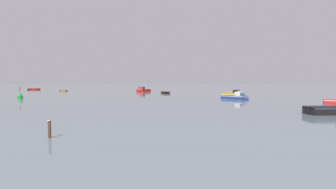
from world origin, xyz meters
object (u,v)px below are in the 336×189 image
(motorboat_moored_1, at_px, (235,94))
(rowboat_moored_5, at_px, (34,89))
(rowboat_moored_2, at_px, (64,91))
(mooring_post_left, at_px, (49,129))
(motorboat_moored_5, at_px, (142,91))
(motorboat_moored_4, at_px, (238,98))
(channel_buoy, at_px, (20,96))
(rowboat_moored_4, at_px, (165,92))

(motorboat_moored_1, distance_m, rowboat_moored_5, 67.35)
(rowboat_moored_2, distance_m, mooring_post_left, 70.98)
(motorboat_moored_5, relative_size, mooring_post_left, 4.61)
(motorboat_moored_4, distance_m, rowboat_moored_5, 72.61)
(channel_buoy, height_order, mooring_post_left, channel_buoy)
(channel_buoy, relative_size, mooring_post_left, 1.89)
(rowboat_moored_2, relative_size, mooring_post_left, 2.50)
(motorboat_moored_4, bearing_deg, rowboat_moored_2, -174.39)
(rowboat_moored_4, bearing_deg, motorboat_moored_4, 6.16)
(motorboat_moored_4, bearing_deg, rowboat_moored_4, 164.59)
(rowboat_moored_2, distance_m, motorboat_moored_5, 23.32)
(motorboat_moored_1, bearing_deg, rowboat_moored_4, -171.78)
(motorboat_moored_1, xyz_separation_m, motorboat_moored_4, (2.29, -12.59, 0.02))
(rowboat_moored_5, xyz_separation_m, mooring_post_left, (63.09, -60.14, 0.35))
(motorboat_moored_5, relative_size, channel_buoy, 2.44)
(rowboat_moored_2, xyz_separation_m, mooring_post_left, (45.81, -54.22, 0.41))
(rowboat_moored_2, xyz_separation_m, channel_buoy, (15.61, -29.07, 0.33))
(rowboat_moored_2, relative_size, rowboat_moored_4, 0.71)
(rowboat_moored_2, bearing_deg, rowboat_moored_5, -19.83)
(rowboat_moored_4, xyz_separation_m, mooring_post_left, (13.92, -53.17, 0.34))
(rowboat_moored_4, bearing_deg, rowboat_moored_5, -142.37)
(motorboat_moored_5, bearing_deg, rowboat_moored_4, 62.53)
(motorboat_moored_1, height_order, rowboat_moored_5, motorboat_moored_1)
(rowboat_moored_5, bearing_deg, channel_buoy, -100.70)
(mooring_post_left, bearing_deg, motorboat_moored_4, 81.21)
(rowboat_moored_4, height_order, motorboat_moored_4, motorboat_moored_4)
(rowboat_moored_2, height_order, mooring_post_left, mooring_post_left)
(motorboat_moored_5, relative_size, rowboat_moored_5, 1.31)
(rowboat_moored_4, distance_m, rowboat_moored_5, 49.66)
(rowboat_moored_4, relative_size, rowboat_moored_5, 1.00)
(rowboat_moored_5, xyz_separation_m, channel_buoy, (32.89, -34.99, 0.28))
(motorboat_moored_1, relative_size, rowboat_moored_5, 1.16)
(motorboat_moored_4, distance_m, channel_buoy, 37.80)
(rowboat_moored_2, bearing_deg, mooring_post_left, 129.28)
(rowboat_moored_4, relative_size, motorboat_moored_5, 0.76)
(motorboat_moored_4, bearing_deg, mooring_post_left, -74.65)
(channel_buoy, xyz_separation_m, mooring_post_left, (30.20, -25.15, 0.08))
(motorboat_moored_1, distance_m, mooring_post_left, 49.66)
(motorboat_moored_4, distance_m, mooring_post_left, 37.39)
(channel_buoy, bearing_deg, motorboat_moored_1, 35.96)
(rowboat_moored_5, bearing_deg, motorboat_moored_5, -56.05)
(motorboat_moored_1, height_order, rowboat_moored_4, motorboat_moored_1)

